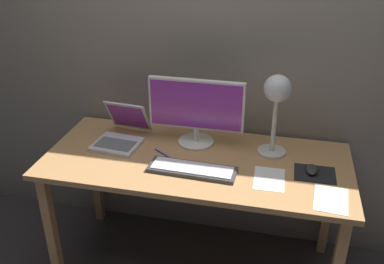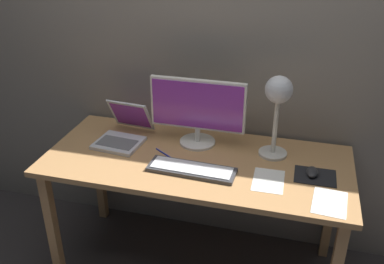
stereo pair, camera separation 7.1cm
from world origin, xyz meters
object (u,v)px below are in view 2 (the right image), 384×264
Objects in this scene: laptop at (124,130)px; desk_lamp at (278,99)px; keyboard_main at (192,169)px; monitor at (198,109)px; mouse at (312,172)px; pen at (164,154)px.

desk_lamp is (0.83, 0.04, 0.26)m from laptop.
monitor is at bearing 98.76° from keyboard_main.
mouse is 0.69× the size of pen.
pen is (-0.14, -0.17, -0.21)m from monitor.
monitor is at bearing 49.44° from pen.
keyboard_main is 0.59m from mouse.
desk_lamp reaches higher than keyboard_main.
laptop is at bearing 152.53° from keyboard_main.
monitor is at bearing 7.75° from laptop.
pen is (-0.56, -0.15, -0.32)m from desk_lamp.
mouse is (0.58, 0.12, 0.01)m from keyboard_main.
laptop is at bearing 157.84° from pen.
pen is at bearing -165.24° from desk_lamp.
keyboard_main is 0.23m from pen.
desk_lamp is (0.37, 0.28, 0.31)m from keyboard_main.
pen is (-0.19, 0.13, -0.01)m from keyboard_main.
monitor reaches higher than laptop.
monitor is 0.43m from desk_lamp.
desk_lamp is 3.15× the size of pen.
monitor is 0.44m from laptop.
monitor is 1.18× the size of desk_lamp.
desk_lamp is at bearing -2.47° from monitor.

